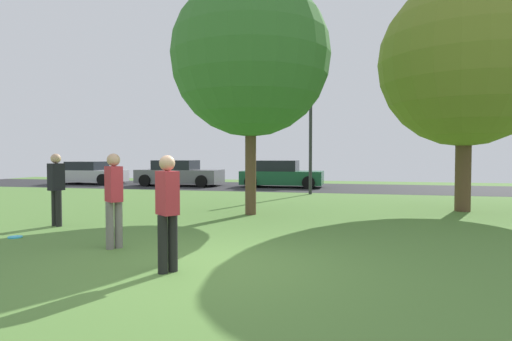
# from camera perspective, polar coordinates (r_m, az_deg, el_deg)

# --- Properties ---
(ground_plane) EXTENTS (44.00, 44.00, 0.00)m
(ground_plane) POSITION_cam_1_polar(r_m,az_deg,el_deg) (6.58, -6.28, -12.67)
(ground_plane) COLOR #547F38
(road_strip) EXTENTS (44.00, 6.40, 0.01)m
(road_strip) POSITION_cam_1_polar(r_m,az_deg,el_deg) (22.17, 7.59, -2.28)
(road_strip) COLOR #28282B
(road_strip) RESTS_ON ground_plane
(oak_tree_right) EXTENTS (4.45, 4.45, 6.64)m
(oak_tree_right) POSITION_cam_1_polar(r_m,az_deg,el_deg) (12.22, -0.74, 15.00)
(oak_tree_right) COLOR brown
(oak_tree_right) RESTS_ON ground_plane
(maple_tree_near) EXTENTS (4.99, 4.99, 6.93)m
(maple_tree_near) POSITION_cam_1_polar(r_m,az_deg,el_deg) (14.32, 26.34, 12.91)
(maple_tree_near) COLOR brown
(maple_tree_near) RESTS_ON ground_plane
(person_thrower) EXTENTS (0.39, 0.37, 1.71)m
(person_thrower) POSITION_cam_1_polar(r_m,az_deg,el_deg) (7.99, -18.61, -3.27)
(person_thrower) COLOR slate
(person_thrower) RESTS_ON ground_plane
(person_catcher) EXTENTS (0.39, 0.37, 1.67)m
(person_catcher) POSITION_cam_1_polar(r_m,az_deg,el_deg) (6.16, -11.84, -4.96)
(person_catcher) COLOR black
(person_catcher) RESTS_ON ground_plane
(person_bystander) EXTENTS (0.31, 0.37, 1.71)m
(person_bystander) POSITION_cam_1_polar(r_m,az_deg,el_deg) (11.01, -25.32, -1.91)
(person_bystander) COLOR black
(person_bystander) RESTS_ON ground_plane
(frisbee_disc) EXTENTS (0.27, 0.27, 0.03)m
(frisbee_disc) POSITION_cam_1_polar(r_m,az_deg,el_deg) (9.97, -29.71, -7.79)
(frisbee_disc) COLOR #2DB2E0
(frisbee_disc) RESTS_ON ground_plane
(parked_car_silver) EXTENTS (4.01, 2.03, 1.31)m
(parked_car_silver) POSITION_cam_1_polar(r_m,az_deg,el_deg) (26.49, -21.52, -0.39)
(parked_car_silver) COLOR #B7B7BC
(parked_car_silver) RESTS_ON ground_plane
(parked_car_grey) EXTENTS (4.60, 2.10, 1.40)m
(parked_car_grey) POSITION_cam_1_polar(r_m,az_deg,el_deg) (23.63, -10.34, -0.46)
(parked_car_grey) COLOR slate
(parked_car_grey) RESTS_ON ground_plane
(parked_car_green) EXTENTS (4.22, 2.07, 1.40)m
(parked_car_green) POSITION_cam_1_polar(r_m,az_deg,el_deg) (22.24, 3.42, -0.60)
(parked_car_green) COLOR #195633
(parked_car_green) RESTS_ON ground_plane
(street_lamp_post) EXTENTS (0.14, 0.14, 4.50)m
(street_lamp_post) POSITION_cam_1_polar(r_m,az_deg,el_deg) (18.31, 7.36, 3.85)
(street_lamp_post) COLOR #2D2D33
(street_lamp_post) RESTS_ON ground_plane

